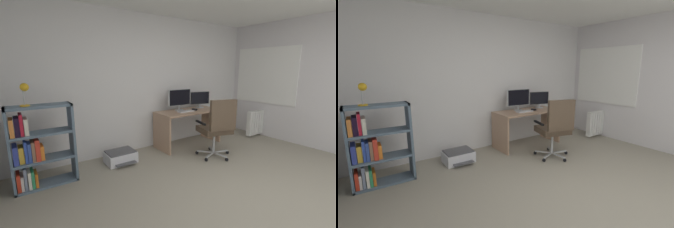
% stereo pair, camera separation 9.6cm
% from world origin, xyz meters
% --- Properties ---
extents(ground_plane, '(5.09, 5.24, 0.02)m').
position_xyz_m(ground_plane, '(0.00, 0.00, -0.01)').
color(ground_plane, gray).
rests_on(ground_plane, ground).
extents(wall_back, '(5.09, 0.10, 2.55)m').
position_xyz_m(wall_back, '(0.00, 2.67, 1.28)').
color(wall_back, silver).
rests_on(wall_back, ground).
extents(window_pane, '(0.01, 1.36, 1.16)m').
position_xyz_m(window_pane, '(2.54, 1.76, 1.40)').
color(window_pane, white).
extents(window_frame, '(0.02, 1.44, 1.24)m').
position_xyz_m(window_frame, '(2.53, 1.76, 1.40)').
color(window_frame, white).
extents(desk, '(1.35, 0.59, 0.72)m').
position_xyz_m(desk, '(0.66, 2.24, 0.53)').
color(desk, tan).
rests_on(desk, ground).
extents(monitor_main, '(0.54, 0.18, 0.43)m').
position_xyz_m(monitor_main, '(0.51, 2.35, 0.98)').
color(monitor_main, '#B2B5B7').
rests_on(monitor_main, desk).
extents(monitor_secondary, '(0.43, 0.18, 0.34)m').
position_xyz_m(monitor_secondary, '(1.08, 2.35, 0.92)').
color(monitor_secondary, '#B2B5B7').
rests_on(monitor_secondary, desk).
extents(keyboard, '(0.34, 0.13, 0.02)m').
position_xyz_m(keyboard, '(0.52, 2.16, 0.73)').
color(keyboard, silver).
rests_on(keyboard, desk).
extents(computer_mouse, '(0.08, 0.11, 0.03)m').
position_xyz_m(computer_mouse, '(0.78, 2.18, 0.74)').
color(computer_mouse, black).
rests_on(computer_mouse, desk).
extents(office_chair, '(0.66, 0.63, 1.06)m').
position_xyz_m(office_chair, '(0.60, 1.39, 0.59)').
color(office_chair, '#B7BABC').
rests_on(office_chair, ground).
extents(bookshelf, '(0.77, 0.29, 1.10)m').
position_xyz_m(bookshelf, '(-2.08, 2.10, 0.53)').
color(bookshelf, slate).
rests_on(bookshelf, ground).
extents(desk_lamp, '(0.12, 0.11, 0.28)m').
position_xyz_m(desk_lamp, '(-2.12, 2.10, 1.30)').
color(desk_lamp, gold).
rests_on(desk_lamp, bookshelf).
extents(printer, '(0.49, 0.45, 0.21)m').
position_xyz_m(printer, '(-0.86, 2.20, 0.10)').
color(printer, silver).
rests_on(printer, ground).
extents(radiator, '(0.83, 0.10, 0.55)m').
position_xyz_m(radiator, '(2.44, 1.76, 0.33)').
color(radiator, white).
rests_on(radiator, ground).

